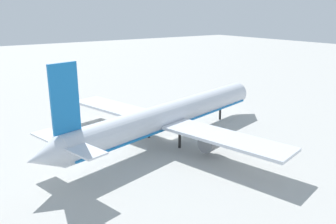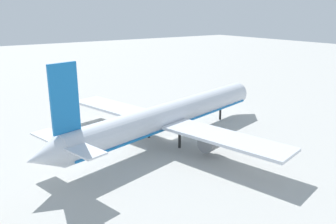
% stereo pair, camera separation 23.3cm
% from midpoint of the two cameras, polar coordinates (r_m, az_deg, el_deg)
% --- Properties ---
extents(ground_plane, '(600.00, 600.00, 0.00)m').
position_cam_midpoint_polar(ground_plane, '(92.76, 0.74, -4.48)').
color(ground_plane, '#B2B2AD').
extents(airliner, '(78.05, 68.03, 23.92)m').
position_cam_midpoint_polar(airliner, '(89.68, 0.22, -0.69)').
color(airliner, silver).
rests_on(airliner, ground).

